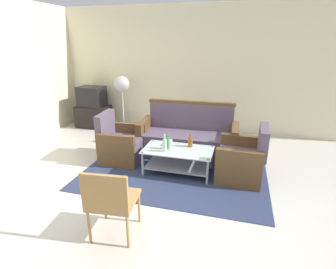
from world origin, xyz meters
The scene contains 15 objects.
ground_plane centered at (0.00, 0.00, 0.00)m, with size 14.00×14.00×0.00m, color beige.
wall_back centered at (0.00, 3.06, 1.40)m, with size 6.52×0.12×2.80m.
rug centered at (0.10, 0.82, 0.01)m, with size 2.91×2.19×0.01m, color #2D3856.
couch centered at (0.16, 1.51, 0.32)m, with size 1.82×0.78×0.96m.
armchair_left centered at (-0.95, 0.95, 0.29)m, with size 0.74×0.80×0.85m.
armchair_right centered at (1.14, 0.83, 0.29)m, with size 0.72×0.78×0.85m.
coffee_table centered at (0.15, 0.73, 0.27)m, with size 1.10×0.60×0.40m.
bottle_brown centered at (0.31, 0.89, 0.50)m, with size 0.07×0.07×0.23m.
bottle_green centered at (-0.02, 0.70, 0.51)m, with size 0.07×0.07×0.28m.
bottle_clear centered at (-0.03, 0.59, 0.52)m, with size 0.06×0.06×0.29m.
cup centered at (-0.02, 0.84, 0.46)m, with size 0.08×0.08×0.10m, color silver.
tv_stand centered at (-2.44, 2.55, 0.26)m, with size 0.80×0.50×0.52m, color black.
television centered at (-2.44, 2.55, 0.76)m, with size 0.62×0.48×0.48m.
pedestal_fan centered at (-1.65, 2.60, 1.01)m, with size 0.36×0.36×1.27m.
wicker_chair centered at (-0.18, -0.92, 0.49)m, with size 0.53×0.53×0.84m.
Camera 1 is at (1.02, -3.00, 2.04)m, focal length 27.95 mm.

